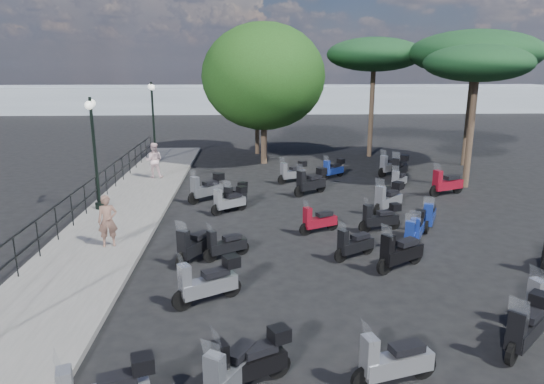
{
  "coord_description": "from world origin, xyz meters",
  "views": [
    {
      "loc": [
        -1.78,
        -13.87,
        5.47
      ],
      "look_at": [
        -1.01,
        2.31,
        1.2
      ],
      "focal_mm": 32.0,
      "sensor_mm": 36.0,
      "label": 1
    }
  ],
  "objects_px": {
    "scooter_8": "(354,245)",
    "scooter_15": "(380,218)",
    "scooter_20": "(400,253)",
    "pine_1": "(475,53)",
    "scooter_9": "(318,221)",
    "pine_3": "(478,64)",
    "woman": "(108,221)",
    "scooter_12": "(526,327)",
    "scooter_6": "(250,362)",
    "pine_0": "(374,55)",
    "scooter_22": "(399,181)",
    "scooter_13": "(393,362)",
    "scooter_17": "(333,169)",
    "lamp_post_2": "(153,117)",
    "scooter_3": "(195,246)",
    "scooter_29": "(390,166)",
    "broadleaf_tree": "(264,77)",
    "scooter_4": "(230,201)",
    "scooter_5": "(207,189)",
    "scooter_11": "(293,173)",
    "lamp_post_1": "(94,147)",
    "scooter_28": "(446,184)",
    "scooter_7": "(232,371)",
    "scooter_30": "(417,229)",
    "scooter_14": "(412,232)",
    "scooter_1": "(208,283)",
    "scooter_10": "(235,197)",
    "pedestrian_far": "(154,160)",
    "scooter_16": "(311,182)",
    "scooter_23": "(400,168)",
    "scooter_27": "(429,216)",
    "pine_2": "(257,54)",
    "scooter_21": "(388,199)"
  },
  "relations": [
    {
      "from": "lamp_post_2",
      "to": "scooter_22",
      "type": "distance_m",
      "value": 13.92
    },
    {
      "from": "scooter_20",
      "to": "pine_1",
      "type": "xyz_separation_m",
      "value": [
        7.94,
        13.97,
        5.56
      ]
    },
    {
      "from": "scooter_8",
      "to": "scooter_13",
      "type": "relative_size",
      "value": 0.82
    },
    {
      "from": "scooter_7",
      "to": "scooter_8",
      "type": "xyz_separation_m",
      "value": [
        3.33,
        5.89,
        -0.05
      ]
    },
    {
      "from": "scooter_11",
      "to": "pine_1",
      "type": "relative_size",
      "value": 0.2
    },
    {
      "from": "lamp_post_1",
      "to": "scooter_29",
      "type": "height_order",
      "value": "lamp_post_1"
    },
    {
      "from": "scooter_29",
      "to": "pine_1",
      "type": "relative_size",
      "value": 0.21
    },
    {
      "from": "lamp_post_2",
      "to": "scooter_28",
      "type": "height_order",
      "value": "lamp_post_2"
    },
    {
      "from": "scooter_5",
      "to": "scooter_30",
      "type": "height_order",
      "value": "scooter_5"
    },
    {
      "from": "scooter_5",
      "to": "scooter_23",
      "type": "xyz_separation_m",
      "value": [
        9.13,
        3.59,
        0.01
      ]
    },
    {
      "from": "scooter_1",
      "to": "scooter_6",
      "type": "height_order",
      "value": "scooter_1"
    },
    {
      "from": "scooter_6",
      "to": "scooter_28",
      "type": "distance_m",
      "value": 15.06
    },
    {
      "from": "pine_2",
      "to": "scooter_6",
      "type": "bearing_deg",
      "value": -91.38
    },
    {
      "from": "pine_3",
      "to": "scooter_22",
      "type": "bearing_deg",
      "value": -173.02
    },
    {
      "from": "scooter_6",
      "to": "scooter_22",
      "type": "bearing_deg",
      "value": -53.35
    },
    {
      "from": "scooter_1",
      "to": "broadleaf_tree",
      "type": "bearing_deg",
      "value": -35.53
    },
    {
      "from": "lamp_post_1",
      "to": "scooter_28",
      "type": "distance_m",
      "value": 14.4
    },
    {
      "from": "scooter_29",
      "to": "broadleaf_tree",
      "type": "height_order",
      "value": "broadleaf_tree"
    },
    {
      "from": "scooter_10",
      "to": "scooter_22",
      "type": "xyz_separation_m",
      "value": [
        7.25,
        2.52,
        -0.05
      ]
    },
    {
      "from": "scooter_11",
      "to": "scooter_4",
      "type": "bearing_deg",
      "value": 118.36
    },
    {
      "from": "scooter_21",
      "to": "scooter_14",
      "type": "bearing_deg",
      "value": 132.87
    },
    {
      "from": "scooter_3",
      "to": "scooter_8",
      "type": "distance_m",
      "value": 4.57
    },
    {
      "from": "broadleaf_tree",
      "to": "pine_1",
      "type": "xyz_separation_m",
      "value": [
        11.18,
        -1.04,
        1.23
      ]
    },
    {
      "from": "lamp_post_1",
      "to": "scooter_28",
      "type": "relative_size",
      "value": 2.4
    },
    {
      "from": "scooter_11",
      "to": "woman",
      "type": "bearing_deg",
      "value": 112.19
    },
    {
      "from": "scooter_8",
      "to": "scooter_20",
      "type": "xyz_separation_m",
      "value": [
        1.08,
        -0.84,
        0.07
      ]
    },
    {
      "from": "scooter_15",
      "to": "scooter_30",
      "type": "relative_size",
      "value": 1.09
    },
    {
      "from": "scooter_5",
      "to": "scooter_7",
      "type": "height_order",
      "value": "scooter_5"
    },
    {
      "from": "scooter_6",
      "to": "pine_0",
      "type": "xyz_separation_m",
      "value": [
        7.41,
        21.74,
        5.52
      ]
    },
    {
      "from": "scooter_27",
      "to": "pine_2",
      "type": "bearing_deg",
      "value": -42.95
    },
    {
      "from": "woman",
      "to": "scooter_4",
      "type": "bearing_deg",
      "value": 30.25
    },
    {
      "from": "scooter_1",
      "to": "scooter_23",
      "type": "height_order",
      "value": "scooter_23"
    },
    {
      "from": "scooter_13",
      "to": "scooter_17",
      "type": "relative_size",
      "value": 1.29
    },
    {
      "from": "scooter_30",
      "to": "broadleaf_tree",
      "type": "distance_m",
      "value": 14.37
    },
    {
      "from": "scooter_9",
      "to": "pine_3",
      "type": "bearing_deg",
      "value": -77.92
    },
    {
      "from": "scooter_17",
      "to": "woman",
      "type": "bearing_deg",
      "value": 99.13
    },
    {
      "from": "scooter_4",
      "to": "scooter_23",
      "type": "bearing_deg",
      "value": -92.93
    },
    {
      "from": "scooter_22",
      "to": "pine_1",
      "type": "relative_size",
      "value": 0.17
    },
    {
      "from": "scooter_28",
      "to": "pine_0",
      "type": "relative_size",
      "value": 0.25
    },
    {
      "from": "scooter_5",
      "to": "woman",
      "type": "bearing_deg",
      "value": 112.49
    },
    {
      "from": "lamp_post_1",
      "to": "scooter_14",
      "type": "relative_size",
      "value": 3.02
    },
    {
      "from": "woman",
      "to": "scooter_28",
      "type": "relative_size",
      "value": 0.9
    },
    {
      "from": "woman",
      "to": "scooter_5",
      "type": "bearing_deg",
      "value": 48.75
    },
    {
      "from": "woman",
      "to": "scooter_12",
      "type": "xyz_separation_m",
      "value": [
        9.61,
        -5.81,
        -0.42
      ]
    },
    {
      "from": "scooter_8",
      "to": "scooter_15",
      "type": "xyz_separation_m",
      "value": [
        1.39,
        2.32,
        0.04
      ]
    },
    {
      "from": "lamp_post_2",
      "to": "scooter_12",
      "type": "relative_size",
      "value": 3.18
    },
    {
      "from": "scooter_1",
      "to": "scooter_14",
      "type": "height_order",
      "value": "scooter_1"
    },
    {
      "from": "woman",
      "to": "scooter_10",
      "type": "relative_size",
      "value": 1.13
    },
    {
      "from": "scooter_8",
      "to": "scooter_9",
      "type": "relative_size",
      "value": 0.95
    },
    {
      "from": "pedestrian_far",
      "to": "scooter_16",
      "type": "xyz_separation_m",
      "value": [
        7.24,
        -3.0,
        -0.45
      ]
    }
  ]
}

